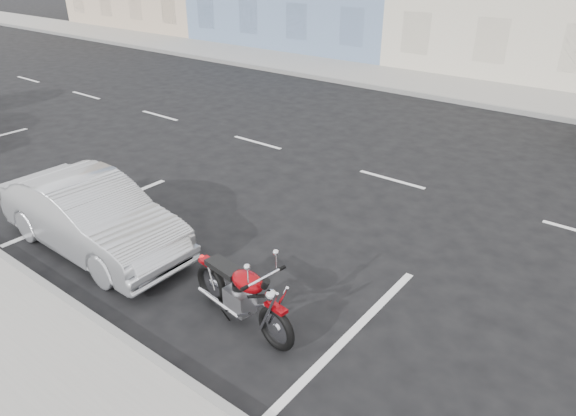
# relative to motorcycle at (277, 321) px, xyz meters

# --- Properties ---
(ground) EXTENTS (120.00, 120.00, 0.00)m
(ground) POSITION_rel_motorcycle_xyz_m (0.60, 5.81, -0.46)
(ground) COLOR black
(ground) RESTS_ON ground
(sidewalk_far) EXTENTS (80.00, 3.40, 0.15)m
(sidewalk_far) POSITION_rel_motorcycle_xyz_m (-4.40, 14.51, -0.38)
(sidewalk_far) COLOR gray
(sidewalk_far) RESTS_ON ground
(curb_near) EXTENTS (80.00, 0.12, 0.16)m
(curb_near) POSITION_rel_motorcycle_xyz_m (-4.40, -1.19, -0.38)
(curb_near) COLOR gray
(curb_near) RESTS_ON ground
(curb_far) EXTENTS (80.00, 0.12, 0.16)m
(curb_far) POSITION_rel_motorcycle_xyz_m (-4.40, 12.81, -0.38)
(curb_far) COLOR gray
(curb_far) RESTS_ON ground
(motorcycle) EXTENTS (2.00, 0.67, 1.00)m
(motorcycle) POSITION_rel_motorcycle_xyz_m (0.00, 0.00, 0.00)
(motorcycle) COLOR black
(motorcycle) RESTS_ON ground
(sedan_silver) EXTENTS (3.84, 1.36, 1.26)m
(sedan_silver) POSITION_rel_motorcycle_xyz_m (-4.02, 0.03, 0.17)
(sedan_silver) COLOR #A3A6AB
(sedan_silver) RESTS_ON ground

